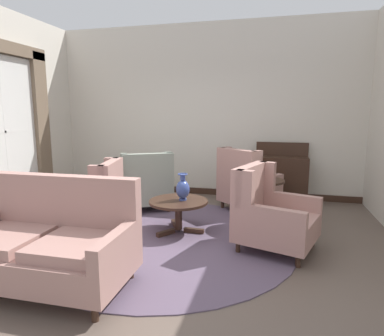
# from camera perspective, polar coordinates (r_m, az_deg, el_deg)

# --- Properties ---
(ground) EXTENTS (8.38, 8.38, 0.00)m
(ground) POSITION_cam_1_polar(r_m,az_deg,el_deg) (4.23, -6.14, -13.34)
(ground) COLOR brown
(wall_back) EXTENTS (6.15, 0.08, 3.31)m
(wall_back) POSITION_cam_1_polar(r_m,az_deg,el_deg) (6.60, 2.13, 9.73)
(wall_back) COLOR silver
(wall_back) RESTS_ON ground
(baseboard_back) EXTENTS (5.99, 0.03, 0.12)m
(baseboard_back) POSITION_cam_1_polar(r_m,az_deg,el_deg) (6.74, 1.95, -3.98)
(baseboard_back) COLOR #382319
(baseboard_back) RESTS_ON ground
(area_rug) EXTENTS (3.42, 3.42, 0.01)m
(area_rug) POSITION_cam_1_polar(r_m,az_deg,el_deg) (4.49, -4.80, -11.84)
(area_rug) COLOR #5B4C60
(area_rug) RESTS_ON ground
(window_with_curtains) EXTENTS (0.12, 2.02, 2.72)m
(window_with_curtains) POSITION_cam_1_polar(r_m,az_deg,el_deg) (6.22, -29.47, 6.92)
(window_with_curtains) COLOR silver
(coffee_table) EXTENTS (0.80, 0.80, 0.45)m
(coffee_table) POSITION_cam_1_polar(r_m,az_deg,el_deg) (4.58, -2.35, -6.65)
(coffee_table) COLOR #382319
(coffee_table) RESTS_ON ground
(porcelain_vase) EXTENTS (0.19, 0.19, 0.37)m
(porcelain_vase) POSITION_cam_1_polar(r_m,az_deg,el_deg) (4.52, -1.59, -3.56)
(porcelain_vase) COLOR #384C93
(porcelain_vase) RESTS_ON coffee_table
(settee) EXTENTS (1.65, 0.87, 1.02)m
(settee) POSITION_cam_1_polar(r_m,az_deg,el_deg) (3.51, -23.66, -11.86)
(settee) COLOR tan
(settee) RESTS_ON ground
(armchair_near_window) EXTENTS (0.97, 0.96, 0.98)m
(armchair_near_window) POSITION_cam_1_polar(r_m,az_deg,el_deg) (4.88, -16.48, -5.33)
(armchair_near_window) COLOR tan
(armchair_near_window) RESTS_ON ground
(armchair_near_sideboard) EXTENTS (1.15, 1.17, 0.99)m
(armchair_near_sideboard) POSITION_cam_1_polar(r_m,az_deg,el_deg) (5.68, -7.93, -2.92)
(armchair_near_sideboard) COLOR gray
(armchair_near_sideboard) RESTS_ON ground
(armchair_far_left) EXTENTS (1.11, 1.12, 1.06)m
(armchair_far_left) POSITION_cam_1_polar(r_m,az_deg,el_deg) (5.64, 9.25, -2.80)
(armchair_far_left) COLOR tan
(armchair_far_left) RESTS_ON ground
(armchair_foreground_right) EXTENTS (1.07, 1.06, 1.00)m
(armchair_foreground_right) POSITION_cam_1_polar(r_m,az_deg,el_deg) (4.15, 13.32, -7.80)
(armchair_foreground_right) COLOR tan
(armchair_foreground_right) RESTS_ON ground
(side_table) EXTENTS (0.59, 0.59, 0.70)m
(side_table) POSITION_cam_1_polar(r_m,az_deg,el_deg) (4.88, 12.04, -5.07)
(side_table) COLOR #382319
(side_table) RESTS_ON ground
(sideboard) EXTENTS (0.93, 0.36, 1.09)m
(sideboard) POSITION_cam_1_polar(r_m,az_deg,el_deg) (6.28, 15.04, -1.37)
(sideboard) COLOR #382319
(sideboard) RESTS_ON ground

